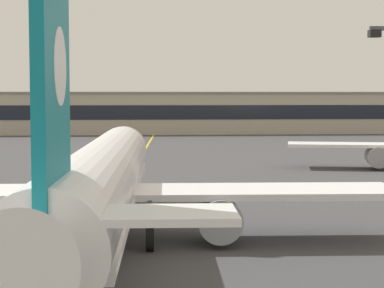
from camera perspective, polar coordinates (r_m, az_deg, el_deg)
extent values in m
cube|color=yellow|center=(53.15, -6.32, -4.51)|extent=(10.62, 179.72, 0.01)
cylinder|color=white|center=(37.22, -7.43, -2.77)|extent=(5.18, 36.12, 3.80)
cone|color=white|center=(56.38, -5.66, -0.44)|extent=(3.71, 2.74, 3.61)
cone|color=white|center=(18.17, -13.02, -8.80)|extent=(2.96, 2.91, 2.85)
cube|color=white|center=(37.36, -7.41, -4.37)|extent=(4.99, 33.24, 0.44)
cube|color=black|center=(54.44, -5.78, 0.10)|extent=(2.89, 1.21, 0.60)
cube|color=white|center=(37.92, -7.33, -3.95)|extent=(32.16, 6.02, 0.36)
cylinder|color=gray|center=(37.08, 2.18, -6.00)|extent=(2.44, 3.69, 2.30)
cylinder|color=black|center=(38.90, 1.97, -5.53)|extent=(1.96, 0.25, 1.95)
cube|color=#0F7A89|center=(21.27, -11.39, 4.35)|extent=(0.58, 4.81, 7.20)
cylinder|color=white|center=(21.58, -11.29, 6.26)|extent=(0.53, 2.42, 2.40)
cube|color=white|center=(20.98, -11.51, -5.78)|extent=(11.10, 3.22, 0.24)
cylinder|color=#4C4C51|center=(51.81, -5.96, -3.09)|extent=(0.24, 0.24, 1.60)
cylinder|color=black|center=(51.95, -5.95, -4.21)|extent=(0.43, 0.91, 0.90)
cylinder|color=#4C4C51|center=(35.84, -11.86, -5.88)|extent=(0.24, 0.24, 1.60)
cylinder|color=black|center=(36.05, -11.83, -7.64)|extent=(0.45, 1.31, 1.30)
cylinder|color=#4C4C51|center=(35.35, -3.47, -5.94)|extent=(0.24, 0.24, 1.60)
cylinder|color=black|center=(35.56, -3.46, -7.72)|extent=(0.45, 1.31, 1.30)
cylinder|color=gray|center=(76.02, 14.88, -1.01)|extent=(2.85, 3.79, 2.18)
cylinder|color=black|center=(77.75, 14.72, -0.90)|extent=(1.84, 0.56, 1.85)
cube|color=black|center=(27.83, 14.72, 8.74)|extent=(0.44, 0.36, 0.28)
cone|color=orange|center=(54.27, -4.53, -4.03)|extent=(0.36, 0.36, 0.55)
cylinder|color=white|center=(54.26, -4.53, -4.00)|extent=(0.23, 0.23, 0.07)
cube|color=orange|center=(54.30, -4.53, -4.30)|extent=(0.44, 0.44, 0.03)
cube|color=#B2A893|center=(142.16, -4.26, 2.50)|extent=(133.39, 12.00, 8.05)
cube|color=black|center=(136.10, -4.25, 2.59)|extent=(128.05, 0.12, 2.80)
cube|color=gray|center=(142.11, -4.27, 4.20)|extent=(133.79, 12.40, 0.40)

